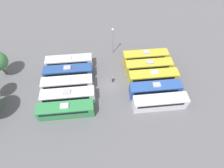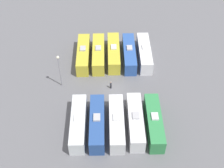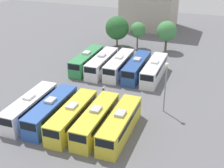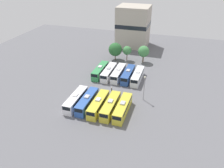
# 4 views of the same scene
# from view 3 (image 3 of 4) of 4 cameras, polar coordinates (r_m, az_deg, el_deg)

# --- Properties ---
(ground_plane) EXTENTS (129.86, 129.86, 0.00)m
(ground_plane) POSITION_cam_3_polar(r_m,az_deg,el_deg) (51.21, -2.17, -2.07)
(ground_plane) COLOR slate
(bus_0) EXTENTS (2.62, 11.27, 3.41)m
(bus_0) POSITION_cam_3_polar(r_m,az_deg,el_deg) (46.09, -14.71, -3.97)
(bus_0) COLOR white
(bus_0) RESTS_ON ground_plane
(bus_1) EXTENTS (2.62, 11.27, 3.41)m
(bus_1) POSITION_cam_3_polar(r_m,az_deg,el_deg) (44.52, -11.00, -4.68)
(bus_1) COLOR #2D56A8
(bus_1) RESTS_ON ground_plane
(bus_2) EXTENTS (2.62, 11.27, 3.41)m
(bus_2) POSITION_cam_3_polar(r_m,az_deg,el_deg) (42.73, -7.24, -5.77)
(bus_2) COLOR gold
(bus_2) RESTS_ON ground_plane
(bus_3) EXTENTS (2.62, 11.27, 3.41)m
(bus_3) POSITION_cam_3_polar(r_m,az_deg,el_deg) (41.69, -2.89, -6.44)
(bus_3) COLOR gold
(bus_3) RESTS_ON ground_plane
(bus_4) EXTENTS (2.62, 11.27, 3.41)m
(bus_4) POSITION_cam_3_polar(r_m,az_deg,el_deg) (40.75, 1.53, -7.25)
(bus_4) COLOR gold
(bus_4) RESTS_ON ground_plane
(bus_5) EXTENTS (2.62, 11.27, 3.41)m
(bus_5) POSITION_cam_3_polar(r_m,az_deg,el_deg) (61.20, -4.61, 4.37)
(bus_5) COLOR #338C4C
(bus_5) RESTS_ON ground_plane
(bus_6) EXTENTS (2.62, 11.27, 3.41)m
(bus_6) POSITION_cam_3_polar(r_m,az_deg,el_deg) (59.74, -1.84, 3.89)
(bus_6) COLOR white
(bus_6) RESTS_ON ground_plane
(bus_7) EXTENTS (2.62, 11.27, 3.41)m
(bus_7) POSITION_cam_3_polar(r_m,az_deg,el_deg) (58.93, 1.33, 3.59)
(bus_7) COLOR silver
(bus_7) RESTS_ON ground_plane
(bus_8) EXTENTS (2.62, 11.27, 3.41)m
(bus_8) POSITION_cam_3_polar(r_m,az_deg,el_deg) (57.97, 4.57, 3.12)
(bus_8) COLOR #284C93
(bus_8) RESTS_ON ground_plane
(bus_9) EXTENTS (2.62, 11.27, 3.41)m
(bus_9) POSITION_cam_3_polar(r_m,az_deg,el_deg) (57.20, 7.75, 2.64)
(bus_9) COLOR silver
(bus_9) RESTS_ON ground_plane
(worker_person) EXTENTS (0.36, 0.36, 1.77)m
(worker_person) POSITION_cam_3_polar(r_m,az_deg,el_deg) (50.22, -1.59, -1.59)
(worker_person) COLOR #333338
(worker_person) RESTS_ON ground_plane
(light_pole) EXTENTS (0.60, 0.60, 7.77)m
(light_pole) POSITION_cam_3_polar(r_m,az_deg,el_deg) (44.93, 9.84, 0.90)
(light_pole) COLOR gray
(light_pole) RESTS_ON ground_plane
(tree_0) EXTENTS (5.42, 5.42, 7.12)m
(tree_0) POSITION_cam_3_polar(r_m,az_deg,el_deg) (72.87, 0.94, 10.20)
(tree_0) COLOR brown
(tree_0) RESTS_ON ground_plane
(tree_1) EXTENTS (3.51, 3.51, 6.03)m
(tree_1) POSITION_cam_3_polar(r_m,az_deg,el_deg) (72.19, 4.73, 9.85)
(tree_1) COLOR brown
(tree_1) RESTS_ON ground_plane
(tree_2) EXTENTS (4.44, 4.44, 6.80)m
(tree_2) POSITION_cam_3_polar(r_m,az_deg,el_deg) (70.88, 9.98, 9.50)
(tree_2) COLOR brown
(tree_2) RESTS_ON ground_plane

